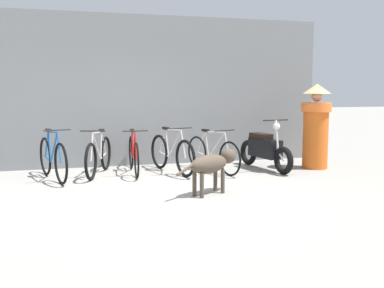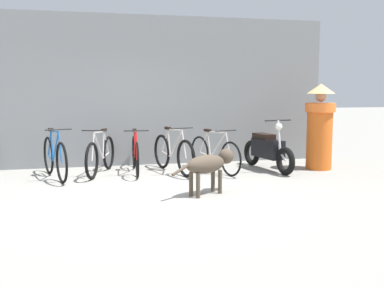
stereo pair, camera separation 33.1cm
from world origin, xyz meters
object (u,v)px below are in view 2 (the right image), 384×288
bicycle_3 (173,154)px  bicycle_4 (214,154)px  bicycle_1 (101,155)px  bicycle_0 (55,158)px  person_in_robes (320,126)px  stray_dog (210,164)px  bicycle_2 (135,154)px  motorcycle (268,150)px

bicycle_3 → bicycle_4: bearing=67.0°
bicycle_1 → bicycle_0: bearing=-54.9°
bicycle_4 → person_in_robes: (2.16, -0.19, 0.53)m
bicycle_4 → person_in_robes: size_ratio=0.98×
bicycle_1 → bicycle_3: (1.38, -0.16, 0.01)m
bicycle_1 → person_in_robes: size_ratio=0.97×
bicycle_3 → bicycle_1: bearing=-111.5°
bicycle_3 → bicycle_4: (0.80, -0.11, -0.01)m
bicycle_1 → stray_dog: (1.58, -2.08, 0.11)m
bicycle_0 → person_in_robes: (5.17, -0.22, 0.51)m
bicycle_1 → bicycle_4: size_ratio=0.99×
stray_dog → bicycle_3: bearing=67.6°
bicycle_3 → stray_dog: bicycle_3 is taller
bicycle_4 → stray_dog: bicycle_4 is taller
bicycle_1 → bicycle_3: bearing=102.5°
bicycle_0 → bicycle_3: (2.21, 0.08, -0.01)m
bicycle_0 → person_in_robes: size_ratio=0.97×
bicycle_2 → motorcycle: 2.64m
bicycle_1 → motorcycle: motorcycle is taller
bicycle_3 → person_in_robes: bearing=69.2°
bicycle_2 → stray_dog: bicycle_2 is taller
person_in_robes → bicycle_3: bearing=-46.5°
bicycle_0 → motorcycle: (4.11, -0.08, 0.02)m
person_in_robes → bicycle_1: bearing=-46.7°
bicycle_1 → bicycle_3: 1.39m
bicycle_2 → bicycle_4: (1.52, -0.25, -0.01)m
stray_dog → person_in_robes: (2.76, 1.63, 0.42)m
bicycle_3 → bicycle_2: bearing=-115.6°
bicycle_2 → stray_dog: size_ratio=1.52×
bicycle_2 → motorcycle: size_ratio=1.00×
motorcycle → stray_dog: 2.45m
motorcycle → bicycle_2: bearing=-106.4°
bicycle_0 → bicycle_1: size_ratio=1.00×
bicycle_1 → stray_dog: bicycle_1 is taller
motorcycle → bicycle_1: bearing=-105.5°
bicycle_4 → stray_dog: 1.91m
bicycle_0 → bicycle_4: 3.01m
bicycle_2 → bicycle_3: bicycle_3 is taller
bicycle_4 → bicycle_0: bearing=-108.0°
bicycle_3 → stray_dog: (0.20, -1.93, 0.10)m
bicycle_4 → motorcycle: 1.10m
bicycle_2 → person_in_robes: size_ratio=1.02×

